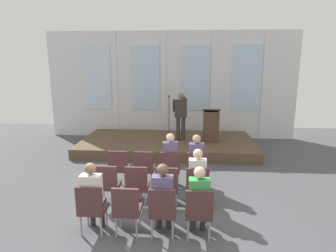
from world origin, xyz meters
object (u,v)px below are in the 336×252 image
chair_r0_c0 (119,166)px  chair_r0_c3 (196,168)px  audience_r2_c3 (199,198)px  audience_r0_c2 (170,157)px  mic_stand (169,129)px  chair_r2_c3 (199,210)px  chair_r0_c2 (170,167)px  chair_r2_c1 (127,207)px  chair_r1_c1 (137,183)px  chair_r1_c2 (167,184)px  audience_r2_c2 (163,196)px  chair_r0_c1 (145,166)px  audience_r0_c3 (196,158)px  audience_r1_c3 (197,175)px  chair_r1_c0 (108,183)px  lectern (211,125)px  audience_r2_c0 (93,194)px  chair_r1_c3 (197,185)px  chair_r2_c0 (92,206)px  chair_r2_c2 (163,209)px  speaker (181,113)px

chair_r0_c0 → chair_r0_c3: (1.88, 0.00, 0.00)m
audience_r2_c3 → audience_r0_c2: bearing=107.2°
mic_stand → chair_r2_c3: mic_stand is taller
mic_stand → chair_r0_c3: (0.89, -3.41, -0.14)m
chair_r0_c2 → chair_r2_c1: 2.12m
chair_r1_c1 → chair_r2_c1: size_ratio=1.00×
chair_r0_c2 → audience_r2_c3: bearing=-72.1°
audience_r0_c2 → chair_r1_c2: audience_r0_c2 is taller
mic_stand → audience_r0_c2: 3.34m
audience_r2_c2 → audience_r2_c3: 0.63m
audience_r2_c3 → chair_r0_c1: bearing=122.9°
audience_r0_c3 → audience_r1_c3: (0.00, -1.01, -0.02)m
chair_r0_c1 → audience_r2_c3: audience_r2_c3 is taller
chair_r0_c1 → audience_r2_c3: (1.25, -1.94, 0.19)m
chair_r1_c0 → chair_r2_c1: (0.63, -1.01, 0.00)m
lectern → chair_r0_c3: size_ratio=1.23×
chair_r1_c2 → chair_r2_c1: 1.19m
chair_r0_c3 → audience_r2_c0: size_ratio=0.71×
audience_r2_c2 → chair_r2_c3: (0.63, -0.08, -0.21)m
chair_r1_c3 → audience_r2_c2: audience_r2_c2 is taller
audience_r0_c3 → audience_r2_c3: bearing=-90.0°
audience_r0_c3 → audience_r1_c3: audience_r0_c3 is taller
chair_r0_c3 → audience_r0_c3: 0.22m
chair_r1_c2 → chair_r2_c0: bearing=-141.1°
chair_r2_c2 → chair_r1_c1: bearing=121.8°
chair_r0_c0 → chair_r1_c2: 1.61m
mic_stand → audience_r2_c3: mic_stand is taller
chair_r1_c2 → audience_r1_c3: (0.63, 0.08, 0.19)m
chair_r1_c3 → chair_r1_c0: bearing=180.0°
chair_r2_c0 → chair_r2_c3: (1.88, 0.00, 0.00)m
chair_r2_c0 → audience_r2_c0: (0.00, 0.08, 0.20)m
chair_r0_c3 → chair_r1_c3: bearing=-90.0°
chair_r1_c0 → audience_r1_c3: (1.88, 0.08, 0.19)m
audience_r0_c3 → audience_r2_c3: (0.00, -2.02, -0.02)m
audience_r0_c2 → chair_r1_c3: bearing=-60.1°
lectern → audience_r0_c3: (-0.58, -3.07, -0.15)m
chair_r0_c2 → chair_r0_c1: bearing=180.0°
chair_r2_c2 → audience_r0_c3: bearing=73.4°
chair_r1_c1 → chair_r2_c2: bearing=-58.2°
chair_r0_c1 → chair_r2_c2: bearing=-72.8°
chair_r1_c2 → speaker: bearing=87.9°
speaker → chair_r1_c2: 4.32m
lectern → audience_r0_c3: bearing=-100.7°
chair_r1_c0 → chair_r2_c0: size_ratio=1.00×
speaker → audience_r1_c3: size_ratio=1.28×
mic_stand → audience_r0_c3: bearing=-75.0°
chair_r1_c0 → chair_r1_c1: bearing=0.0°
speaker → mic_stand: size_ratio=1.07×
audience_r0_c3 → audience_r2_c3: audience_r0_c3 is taller
chair_r2_c1 → chair_r1_c0: bearing=121.8°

